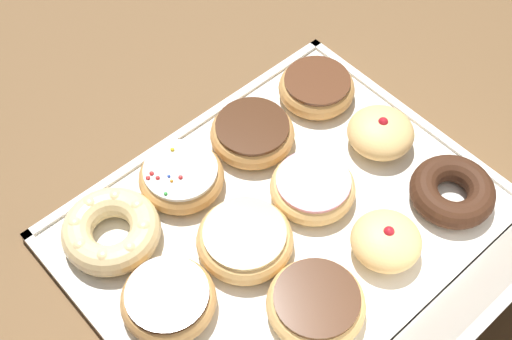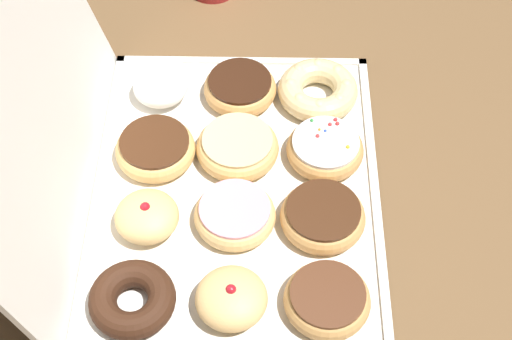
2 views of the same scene
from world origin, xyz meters
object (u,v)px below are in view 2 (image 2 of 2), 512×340
(jelly_filled_donut_9, at_px, (147,216))
(powdered_filled_donut_11, at_px, (161,86))
(sprinkle_donut_2, at_px, (325,149))
(glazed_ring_donut_6, at_px, (237,147))
(cruller_donut_3, at_px, (318,90))
(jelly_filled_donut_4, at_px, (228,298))
(chocolate_frosted_donut_10, at_px, (155,149))
(chocolate_frosted_donut_0, at_px, (327,300))
(chocolate_frosted_donut_7, at_px, (241,88))
(chocolate_cake_ring_donut_8, at_px, (132,299))
(chocolate_frosted_donut_1, at_px, (323,216))
(donut_box, at_px, (237,192))
(pink_frosted_donut_5, at_px, (235,215))

(jelly_filled_donut_9, relative_size, powdered_filled_donut_11, 1.03)
(sprinkle_donut_2, relative_size, glazed_ring_donut_6, 0.93)
(cruller_donut_3, distance_m, jelly_filled_donut_4, 0.38)
(glazed_ring_donut_6, xyz_separation_m, chocolate_frosted_donut_10, (-0.00, 0.12, -0.00))
(jelly_filled_donut_9, bearing_deg, chocolate_frosted_donut_0, -116.46)
(chocolate_frosted_donut_7, distance_m, chocolate_cake_ring_donut_8, 0.39)
(glazed_ring_donut_6, bearing_deg, chocolate_frosted_donut_10, 92.36)
(chocolate_frosted_donut_0, bearing_deg, chocolate_cake_ring_donut_8, 90.74)
(chocolate_frosted_donut_10, bearing_deg, chocolate_frosted_donut_1, -115.58)
(chocolate_frosted_donut_1, relative_size, chocolate_frosted_donut_10, 1.00)
(chocolate_frosted_donut_7, bearing_deg, cruller_donut_3, -91.80)
(sprinkle_donut_2, bearing_deg, donut_box, 115.89)
(chocolate_frosted_donut_0, xyz_separation_m, jelly_filled_donut_4, (-0.00, 0.12, 0.01))
(cruller_donut_3, distance_m, powdered_filled_donut_11, 0.24)
(sprinkle_donut_2, xyz_separation_m, glazed_ring_donut_6, (0.00, 0.13, 0.00))
(glazed_ring_donut_6, relative_size, chocolate_frosted_donut_7, 1.07)
(chocolate_frosted_donut_1, xyz_separation_m, jelly_filled_donut_4, (-0.13, 0.12, 0.00))
(chocolate_cake_ring_donut_8, bearing_deg, sprinkle_donut_2, -45.60)
(donut_box, bearing_deg, jelly_filled_donut_9, 118.04)
(chocolate_frosted_donut_10, height_order, powdered_filled_donut_11, powdered_filled_donut_11)
(cruller_donut_3, relative_size, chocolate_cake_ring_donut_8, 1.12)
(chocolate_frosted_donut_10, xyz_separation_m, powdered_filled_donut_11, (0.12, 0.00, 0.00))
(donut_box, relative_size, glazed_ring_donut_6, 4.36)
(jelly_filled_donut_4, relative_size, powdered_filled_donut_11, 1.08)
(sprinkle_donut_2, height_order, jelly_filled_donut_9, jelly_filled_donut_9)
(chocolate_frosted_donut_0, bearing_deg, chocolate_frosted_donut_10, 44.96)
(donut_box, relative_size, chocolate_frosted_donut_7, 4.66)
(pink_frosted_donut_5, relative_size, powdered_filled_donut_11, 1.31)
(chocolate_frosted_donut_7, bearing_deg, donut_box, 179.61)
(glazed_ring_donut_6, distance_m, powdered_filled_donut_11, 0.17)
(chocolate_frosted_donut_1, bearing_deg, donut_box, 64.69)
(sprinkle_donut_2, xyz_separation_m, cruller_donut_3, (0.12, 0.01, 0.00))
(pink_frosted_donut_5, bearing_deg, chocolate_frosted_donut_0, -136.57)
(powdered_filled_donut_11, bearing_deg, jelly_filled_donut_4, -161.97)
(sprinkle_donut_2, distance_m, powdered_filled_donut_11, 0.27)
(chocolate_frosted_donut_7, bearing_deg, chocolate_cake_ring_donut_8, 160.99)
(jelly_filled_donut_4, bearing_deg, donut_box, -1.15)
(chocolate_frosted_donut_1, distance_m, cruller_donut_3, 0.23)
(jelly_filled_donut_4, distance_m, jelly_filled_donut_9, 0.17)
(sprinkle_donut_2, bearing_deg, chocolate_frosted_donut_0, 178.42)
(chocolate_frosted_donut_10, distance_m, powdered_filled_donut_11, 0.12)
(jelly_filled_donut_4, relative_size, pink_frosted_donut_5, 0.82)
(chocolate_frosted_donut_0, relative_size, jelly_filled_donut_4, 1.21)
(donut_box, distance_m, glazed_ring_donut_6, 0.07)
(chocolate_frosted_donut_1, relative_size, chocolate_cake_ring_donut_8, 1.05)
(chocolate_frosted_donut_0, height_order, chocolate_frosted_donut_7, same)
(pink_frosted_donut_5, bearing_deg, chocolate_cake_ring_donut_8, 136.15)
(chocolate_cake_ring_donut_8, xyz_separation_m, powdered_filled_donut_11, (0.36, -0.00, 0.01))
(glazed_ring_donut_6, bearing_deg, jelly_filled_donut_4, 179.49)
(jelly_filled_donut_9, bearing_deg, chocolate_frosted_donut_7, -26.10)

